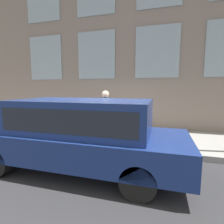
% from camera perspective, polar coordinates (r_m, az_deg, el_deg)
% --- Properties ---
extents(ground_plane, '(80.00, 80.00, 0.00)m').
position_cam_1_polar(ground_plane, '(5.49, -2.41, -12.79)').
color(ground_plane, '#2D2D30').
extents(sidewalk, '(2.90, 60.00, 0.17)m').
position_cam_1_polar(sidewalk, '(6.79, 1.52, -8.00)').
color(sidewalk, gray).
rests_on(sidewalk, ground_plane).
extents(building_facade, '(0.33, 40.00, 7.95)m').
position_cam_1_polar(building_facade, '(8.35, 4.61, 21.99)').
color(building_facade, gray).
rests_on(building_facade, ground_plane).
extents(fire_hydrant, '(0.28, 0.40, 0.82)m').
position_cam_1_polar(fire_hydrant, '(5.85, 2.37, -5.49)').
color(fire_hydrant, gray).
rests_on(fire_hydrant, sidewalk).
extents(person, '(0.41, 0.27, 1.67)m').
position_cam_1_polar(person, '(6.47, -2.13, 1.07)').
color(person, '#998466').
rests_on(person, sidewalk).
extents(parked_truck_navy_near, '(1.82, 4.99, 1.66)m').
position_cam_1_polar(parked_truck_navy_near, '(4.17, -10.51, -5.90)').
color(parked_truck_navy_near, black).
rests_on(parked_truck_navy_near, ground_plane).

